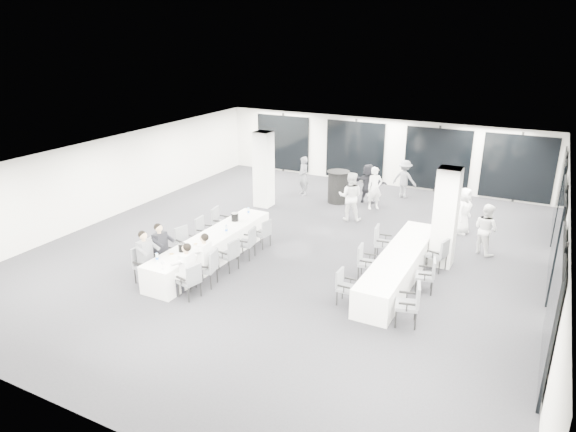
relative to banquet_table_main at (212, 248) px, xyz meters
name	(u,v)px	position (x,y,z in m)	size (l,w,h in m)	color
room	(335,200)	(2.55, 2.86, 1.01)	(14.04, 16.04, 2.84)	#222327
column_left	(264,169)	(-1.13, 4.95, 1.02)	(0.60, 0.60, 2.80)	silver
column_right	(445,218)	(5.87, 2.75, 1.02)	(0.60, 0.60, 2.80)	silver
banquet_table_main	(212,248)	(0.00, 0.00, 0.00)	(0.90, 5.00, 0.75)	white
banquet_table_side	(399,266)	(5.07, 1.28, 0.00)	(0.90, 5.00, 0.75)	white
cocktail_table	(338,187)	(1.18, 6.58, 0.24)	(0.88, 0.88, 1.22)	black
chair_main_left_near	(143,262)	(-0.83, -1.90, 0.18)	(0.50, 0.56, 0.96)	#585B60
chair_main_left_second	(158,253)	(-0.84, -1.31, 0.21)	(0.54, 0.60, 1.03)	#585B60
chair_main_left_mid	(185,240)	(-0.83, -0.18, 0.15)	(0.55, 0.58, 0.91)	#585B60
chair_main_left_fourth	(204,230)	(-0.83, 0.74, 0.15)	(0.50, 0.54, 0.92)	#585B60
chair_main_left_far	(219,221)	(-0.83, 1.59, 0.18)	(0.56, 0.60, 0.96)	#585B60
chair_main_right_near	(191,279)	(0.83, -2.05, 0.15)	(0.55, 0.58, 0.92)	#585B60
chair_main_right_second	(209,266)	(0.83, -1.31, 0.19)	(0.59, 0.62, 0.98)	#585B60
chair_main_right_mid	(230,253)	(0.83, -0.31, 0.15)	(0.52, 0.56, 0.91)	#585B60
chair_main_right_fourth	(248,241)	(0.83, 0.61, 0.16)	(0.52, 0.57, 0.93)	#585B60
chair_main_right_far	(264,232)	(0.83, 1.50, 0.12)	(0.50, 0.54, 0.88)	#585B60
chair_side_left_near	(344,285)	(4.24, -0.57, 0.12)	(0.44, 0.49, 0.86)	#585B60
chair_side_left_mid	(365,260)	(4.24, 0.92, 0.15)	(0.51, 0.56, 0.93)	#585B60
chair_side_left_far	(381,240)	(4.23, 2.33, 0.19)	(0.56, 0.60, 0.98)	#585B60
chair_side_right_near	(411,302)	(5.90, -0.80, 0.20)	(0.62, 0.64, 1.00)	#585B60
chair_side_right_mid	(428,273)	(5.90, 0.91, 0.14)	(0.54, 0.57, 0.90)	#585B60
chair_side_right_far	(440,253)	(5.90, 2.28, 0.16)	(0.57, 0.60, 0.94)	#585B60
seated_guest_a	(147,254)	(-0.67, -1.90, 0.44)	(0.50, 0.38, 1.44)	#5C5E64
seated_guest_b	(162,246)	(-0.67, -1.31, 0.44)	(0.50, 0.38, 1.44)	black
seated_guest_c	(185,266)	(0.67, -2.04, 0.44)	(0.50, 0.38, 1.44)	white
seated_guest_d	(203,256)	(0.67, -1.33, 0.44)	(0.50, 0.38, 1.44)	white
standing_guest_a	(375,185)	(2.65, 6.50, 0.51)	(0.65, 0.52, 1.78)	white
standing_guest_b	(351,193)	(2.28, 4.97, 0.59)	(0.93, 0.57, 1.93)	white
standing_guest_c	(405,177)	(3.26, 8.34, 0.47)	(1.10, 0.56, 1.70)	#5C5E64
standing_guest_d	(448,187)	(5.07, 7.45, 0.53)	(1.06, 0.59, 1.80)	black
standing_guest_e	(464,208)	(5.97, 5.45, 0.49)	(0.84, 0.51, 1.73)	white
standing_guest_f	(368,181)	(2.21, 7.05, 0.48)	(1.58, 0.61, 1.72)	black
standing_guest_g	(303,174)	(-0.40, 6.82, 0.51)	(0.64, 0.52, 1.76)	#5C5E64
standing_guest_h	(486,226)	(6.82, 4.10, 0.49)	(0.83, 0.51, 1.73)	white
ice_bucket_near	(182,247)	(-0.06, -1.23, 0.49)	(0.20, 0.20, 0.22)	black
ice_bucket_far	(235,217)	(-0.08, 1.35, 0.50)	(0.22, 0.22, 0.25)	black
water_bottle_a	(157,257)	(-0.22, -2.02, 0.49)	(0.07, 0.07, 0.22)	silver
water_bottle_b	(226,229)	(0.25, 0.39, 0.49)	(0.07, 0.07, 0.24)	silver
water_bottle_c	(248,211)	(-0.02, 2.03, 0.49)	(0.07, 0.07, 0.22)	silver
plate_a	(172,254)	(-0.18, -1.52, 0.39)	(0.20, 0.20, 0.03)	white
plate_b	(182,259)	(0.24, -1.63, 0.39)	(0.19, 0.19, 0.03)	white
plate_c	(196,244)	(-0.03, -0.70, 0.39)	(0.18, 0.18, 0.03)	white
wine_glass	(162,263)	(0.19, -2.30, 0.53)	(0.08, 0.08, 0.21)	silver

